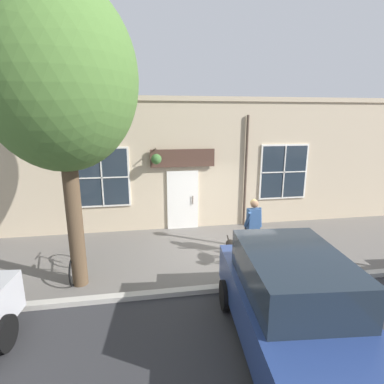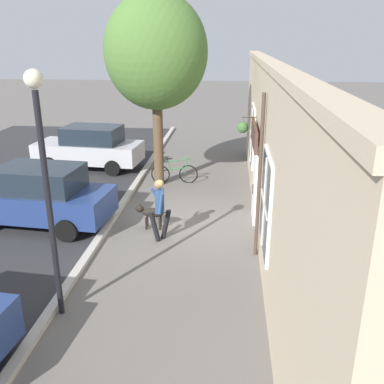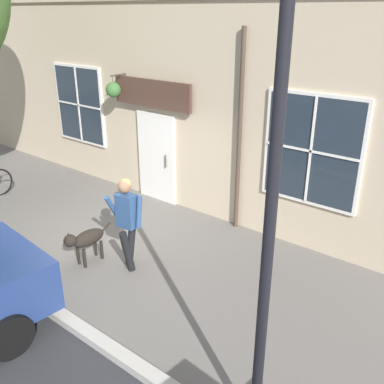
# 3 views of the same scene
# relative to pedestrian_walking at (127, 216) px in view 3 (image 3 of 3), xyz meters

# --- Properties ---
(ground_plane) EXTENTS (90.00, 90.00, 0.00)m
(ground_plane) POSITION_rel_pedestrian_walking_xyz_m (-0.37, -0.93, -1.01)
(ground_plane) COLOR #66605B
(storefront_facade) EXTENTS (0.95, 18.00, 4.58)m
(storefront_facade) POSITION_rel_pedestrian_walking_xyz_m (-2.71, -0.95, 1.28)
(storefront_facade) COLOR #C6B293
(storefront_facade) RESTS_ON ground_plane
(pedestrian_walking) EXTENTS (0.58, 0.55, 1.69)m
(pedestrian_walking) POSITION_rel_pedestrian_walking_xyz_m (0.00, 0.00, 0.00)
(pedestrian_walking) COLOR black
(pedestrian_walking) RESTS_ON ground_plane
(dog_on_leash) EXTENTS (1.05, 0.31, 0.73)m
(dog_on_leash) POSITION_rel_pedestrian_walking_xyz_m (0.38, -0.71, -0.53)
(dog_on_leash) COLOR black
(dog_on_leash) RESTS_ON ground_plane
(street_lamp) EXTENTS (0.32, 0.32, 4.64)m
(street_lamp) POSITION_rel_pedestrian_walking_xyz_m (1.42, 3.39, 2.04)
(street_lamp) COLOR black
(street_lamp) RESTS_ON ground_plane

